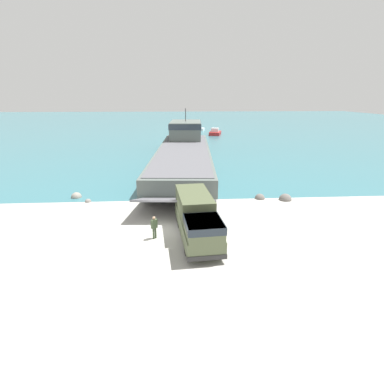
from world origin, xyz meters
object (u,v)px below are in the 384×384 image
at_px(military_truck, 197,217).
at_px(moored_boat_b, 186,132).
at_px(moored_boat_a, 215,133).
at_px(soldier_on_ramp, 154,226).
at_px(moored_boat_c, 195,129).
at_px(landing_craft, 184,147).

xyz_separation_m(military_truck, moored_boat_b, (2.07, 64.06, -1.14)).
relative_size(moored_boat_a, moored_boat_b, 0.82).
distance_m(soldier_on_ramp, moored_boat_b, 64.32).
bearing_deg(soldier_on_ramp, military_truck, -128.01).
height_order(military_truck, moored_boat_a, military_truck).
xyz_separation_m(moored_boat_a, moored_boat_b, (-7.58, 3.46, -0.18)).
relative_size(soldier_on_ramp, moored_boat_c, 0.28).
bearing_deg(moored_boat_c, moored_boat_a, -139.59).
bearing_deg(moored_boat_a, soldier_on_ramp, -86.45).
xyz_separation_m(landing_craft, military_truck, (-0.22, -29.96, -0.30)).
bearing_deg(military_truck, soldier_on_ramp, -93.82).
distance_m(landing_craft, moored_boat_a, 32.08).
bearing_deg(moored_boat_b, landing_craft, -150.14).
relative_size(moored_boat_b, moored_boat_c, 1.13).
relative_size(landing_craft, moored_boat_c, 6.88).
bearing_deg(moored_boat_c, soldier_on_ramp, -167.74).
bearing_deg(moored_boat_a, moored_boat_b, 170.89).
distance_m(moored_boat_a, moored_boat_b, 8.33).
distance_m(landing_craft, soldier_on_ramp, 30.21).
height_order(military_truck, moored_boat_b, military_truck).
height_order(soldier_on_ramp, moored_boat_a, moored_boat_a).
distance_m(landing_craft, moored_boat_c, 42.48).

